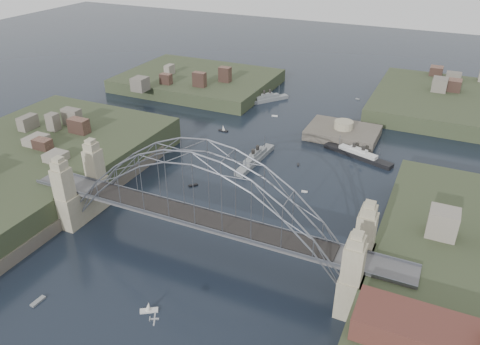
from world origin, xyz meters
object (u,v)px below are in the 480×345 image
(naval_cruiser_near, at_px, (255,159))
(ocean_liner, at_px, (358,155))
(fort_island, at_px, (342,138))
(naval_cruiser_far, at_px, (267,99))
(wharf_shed, at_px, (425,333))
(bridge, at_px, (202,202))

(naval_cruiser_near, height_order, ocean_liner, naval_cruiser_near)
(fort_island, relative_size, naval_cruiser_far, 1.40)
(wharf_shed, relative_size, naval_cruiser_near, 0.97)
(fort_island, xyz_separation_m, naval_cruiser_far, (-34.32, 20.29, 1.28))
(ocean_liner, bearing_deg, naval_cruiser_far, 142.15)
(wharf_shed, bearing_deg, fort_island, 110.85)
(bridge, distance_m, naval_cruiser_near, 44.26)
(wharf_shed, height_order, naval_cruiser_far, wharf_shed)
(wharf_shed, xyz_separation_m, naval_cruiser_near, (-50.48, 56.28, -9.04))
(naval_cruiser_near, relative_size, naval_cruiser_far, 1.31)
(naval_cruiser_near, xyz_separation_m, ocean_liner, (26.06, 15.44, -0.13))
(naval_cruiser_near, bearing_deg, fort_island, 56.30)
(bridge, relative_size, wharf_shed, 4.20)
(fort_island, height_order, naval_cruiser_near, naval_cruiser_near)
(naval_cruiser_near, relative_size, ocean_liner, 0.96)
(fort_island, bearing_deg, naval_cruiser_far, 149.41)
(fort_island, height_order, wharf_shed, wharf_shed)
(wharf_shed, height_order, ocean_liner, wharf_shed)
(naval_cruiser_near, bearing_deg, naval_cruiser_far, 108.26)
(bridge, xyz_separation_m, ocean_liner, (19.58, 57.73, -11.50))
(bridge, xyz_separation_m, fort_island, (12.00, 70.00, -12.66))
(bridge, bearing_deg, fort_island, 80.27)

